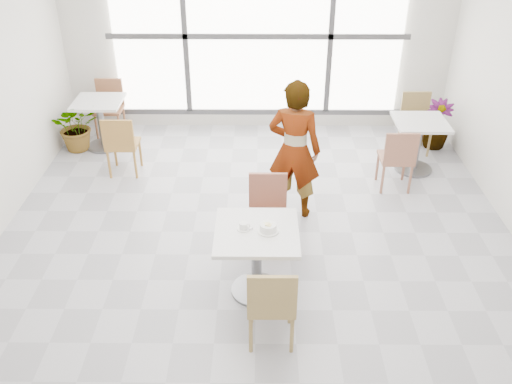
{
  "coord_description": "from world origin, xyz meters",
  "views": [
    {
      "loc": [
        0.03,
        -4.83,
        3.74
      ],
      "look_at": [
        0.0,
        -0.3,
        1.0
      ],
      "focal_mm": 38.26,
      "sensor_mm": 36.0,
      "label": 1
    }
  ],
  "objects_px": {
    "bg_chair_right_near": "(398,156)",
    "plant_right": "(437,124)",
    "chair_near": "(272,302)",
    "chair_far": "(268,207)",
    "bg_chair_left_far": "(109,104)",
    "bg_chair_left_near": "(121,142)",
    "coffee_cup": "(244,226)",
    "bg_table_left": "(100,117)",
    "oatmeal_bowl": "(268,227)",
    "plant_left": "(77,126)",
    "main_table": "(257,250)",
    "person": "(294,150)",
    "bg_chair_right_far": "(415,118)",
    "bg_table_right": "(418,139)"
  },
  "relations": [
    {
      "from": "chair_far",
      "to": "plant_right",
      "type": "relative_size",
      "value": 1.17
    },
    {
      "from": "bg_chair_left_near",
      "to": "bg_chair_right_far",
      "type": "distance_m",
      "value": 4.27
    },
    {
      "from": "chair_far",
      "to": "bg_chair_left_near",
      "type": "distance_m",
      "value": 2.55
    },
    {
      "from": "chair_far",
      "to": "bg_chair_right_far",
      "type": "relative_size",
      "value": 1.0
    },
    {
      "from": "chair_far",
      "to": "bg_table_left",
      "type": "height_order",
      "value": "chair_far"
    },
    {
      "from": "chair_far",
      "to": "oatmeal_bowl",
      "type": "height_order",
      "value": "chair_far"
    },
    {
      "from": "oatmeal_bowl",
      "to": "bg_chair_left_far",
      "type": "height_order",
      "value": "bg_chair_left_far"
    },
    {
      "from": "chair_near",
      "to": "bg_chair_left_near",
      "type": "relative_size",
      "value": 1.0
    },
    {
      "from": "oatmeal_bowl",
      "to": "bg_chair_left_near",
      "type": "relative_size",
      "value": 0.24
    },
    {
      "from": "bg_chair_right_far",
      "to": "plant_left",
      "type": "relative_size",
      "value": 1.14
    },
    {
      "from": "bg_table_right",
      "to": "plant_right",
      "type": "relative_size",
      "value": 1.01
    },
    {
      "from": "oatmeal_bowl",
      "to": "bg_chair_right_far",
      "type": "xyz_separation_m",
      "value": [
        2.23,
        3.26,
        -0.29
      ]
    },
    {
      "from": "plant_right",
      "to": "main_table",
      "type": "bearing_deg",
      "value": -128.96
    },
    {
      "from": "coffee_cup",
      "to": "person",
      "type": "relative_size",
      "value": 0.09
    },
    {
      "from": "bg_chair_right_near",
      "to": "coffee_cup",
      "type": "bearing_deg",
      "value": 46.02
    },
    {
      "from": "bg_chair_left_near",
      "to": "bg_chair_right_far",
      "type": "bearing_deg",
      "value": -168.6
    },
    {
      "from": "oatmeal_bowl",
      "to": "bg_chair_right_near",
      "type": "distance_m",
      "value": 2.67
    },
    {
      "from": "bg_chair_left_far",
      "to": "plant_right",
      "type": "distance_m",
      "value": 5.06
    },
    {
      "from": "main_table",
      "to": "plant_right",
      "type": "bearing_deg",
      "value": 51.04
    },
    {
      "from": "chair_near",
      "to": "chair_far",
      "type": "distance_m",
      "value": 1.5
    },
    {
      "from": "plant_left",
      "to": "person",
      "type": "bearing_deg",
      "value": -28.9
    },
    {
      "from": "main_table",
      "to": "plant_left",
      "type": "relative_size",
      "value": 1.05
    },
    {
      "from": "chair_far",
      "to": "plant_left",
      "type": "bearing_deg",
      "value": 139.43
    },
    {
      "from": "main_table",
      "to": "person",
      "type": "bearing_deg",
      "value": 73.69
    },
    {
      "from": "bg_chair_right_near",
      "to": "plant_right",
      "type": "distance_m",
      "value": 1.58
    },
    {
      "from": "bg_table_left",
      "to": "plant_left",
      "type": "height_order",
      "value": "plant_left"
    },
    {
      "from": "bg_chair_right_near",
      "to": "bg_chair_right_far",
      "type": "relative_size",
      "value": 1.0
    },
    {
      "from": "oatmeal_bowl",
      "to": "plant_right",
      "type": "height_order",
      "value": "oatmeal_bowl"
    },
    {
      "from": "oatmeal_bowl",
      "to": "person",
      "type": "bearing_deg",
      "value": 77.69
    },
    {
      "from": "bg_table_left",
      "to": "bg_table_right",
      "type": "relative_size",
      "value": 1.0
    },
    {
      "from": "coffee_cup",
      "to": "bg_chair_right_far",
      "type": "xyz_separation_m",
      "value": [
        2.46,
        3.23,
        -0.28
      ]
    },
    {
      "from": "bg_chair_left_far",
      "to": "bg_chair_right_near",
      "type": "relative_size",
      "value": 1.0
    },
    {
      "from": "person",
      "to": "bg_table_right",
      "type": "distance_m",
      "value": 2.13
    },
    {
      "from": "chair_far",
      "to": "oatmeal_bowl",
      "type": "xyz_separation_m",
      "value": [
        -0.01,
        -0.8,
        0.29
      ]
    },
    {
      "from": "main_table",
      "to": "oatmeal_bowl",
      "type": "distance_m",
      "value": 0.29
    },
    {
      "from": "main_table",
      "to": "person",
      "type": "relative_size",
      "value": 0.47
    },
    {
      "from": "plant_left",
      "to": "coffee_cup",
      "type": "bearing_deg",
      "value": -50.93
    },
    {
      "from": "bg_table_left",
      "to": "bg_chair_left_far",
      "type": "distance_m",
      "value": 0.51
    },
    {
      "from": "main_table",
      "to": "bg_chair_left_far",
      "type": "height_order",
      "value": "bg_chair_left_far"
    },
    {
      "from": "main_table",
      "to": "bg_table_right",
      "type": "height_order",
      "value": "same"
    },
    {
      "from": "chair_far",
      "to": "bg_chair_right_near",
      "type": "xyz_separation_m",
      "value": [
        1.69,
        1.24,
        0.0
      ]
    },
    {
      "from": "bg_table_right",
      "to": "main_table",
      "type": "bearing_deg",
      "value": -130.53
    },
    {
      "from": "person",
      "to": "plant_left",
      "type": "xyz_separation_m",
      "value": [
        -3.14,
        1.73,
        -0.48
      ]
    },
    {
      "from": "bg_chair_left_near",
      "to": "bg_chair_right_far",
      "type": "xyz_separation_m",
      "value": [
        4.19,
        0.84,
        0.0
      ]
    },
    {
      "from": "bg_chair_left_near",
      "to": "coffee_cup",
      "type": "bearing_deg",
      "value": 125.96
    },
    {
      "from": "bg_chair_left_near",
      "to": "plant_right",
      "type": "height_order",
      "value": "bg_chair_left_near"
    },
    {
      "from": "oatmeal_bowl",
      "to": "bg_chair_right_far",
      "type": "bearing_deg",
      "value": 55.7
    },
    {
      "from": "bg_table_left",
      "to": "plant_right",
      "type": "distance_m",
      "value": 5.05
    },
    {
      "from": "bg_chair_right_near",
      "to": "bg_chair_right_far",
      "type": "bearing_deg",
      "value": -113.22
    },
    {
      "from": "bg_chair_left_far",
      "to": "bg_chair_right_near",
      "type": "bearing_deg",
      "value": -23.02
    }
  ]
}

